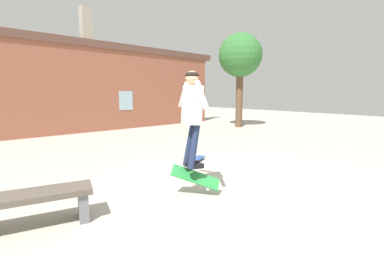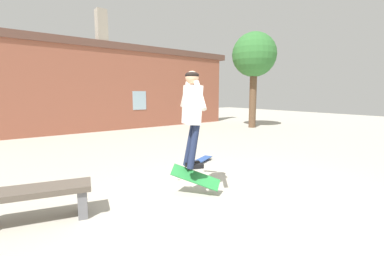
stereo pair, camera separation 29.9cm
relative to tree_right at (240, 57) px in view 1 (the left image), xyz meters
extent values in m
plane|color=#B2AD9E|center=(-7.35, -5.83, -3.51)|extent=(40.00, 40.00, 0.00)
cube|color=#93513D|center=(-7.35, 3.34, -1.67)|extent=(15.95, 0.40, 3.69)
cube|color=brown|center=(-7.35, 3.34, 0.33)|extent=(16.75, 0.52, 0.31)
cube|color=gray|center=(-6.28, 3.34, 1.15)|extent=(0.44, 0.44, 1.34)
cube|color=#99B7C6|center=(-4.65, 3.13, -2.15)|extent=(0.70, 0.02, 0.90)
cylinder|color=brown|center=(0.00, 0.00, -2.12)|extent=(0.35, 0.35, 2.78)
sphere|color=#337033|center=(0.00, 0.00, 0.07)|extent=(2.15, 2.15, 2.15)
cube|color=brown|center=(-9.91, -4.60, -3.08)|extent=(1.47, 0.77, 0.08)
cube|color=slate|center=(-9.34, -4.75, -3.32)|extent=(0.21, 0.38, 0.40)
cube|color=silver|center=(-7.70, -5.15, -1.99)|extent=(0.35, 0.40, 0.63)
sphere|color=tan|center=(-7.70, -5.15, -1.56)|extent=(0.27, 0.27, 0.21)
ellipsoid|color=black|center=(-7.70, -5.15, -1.52)|extent=(0.28, 0.28, 0.12)
cylinder|color=#1E2847|center=(-7.68, -5.07, -2.63)|extent=(0.25, 0.22, 0.79)
cube|color=black|center=(-7.65, -5.08, -2.98)|extent=(0.28, 0.18, 0.07)
cylinder|color=#1E2847|center=(-7.73, -5.23, -2.63)|extent=(0.28, 0.14, 0.79)
cube|color=black|center=(-7.70, -5.24, -2.98)|extent=(0.28, 0.18, 0.07)
cylinder|color=silver|center=(-7.59, -4.80, -1.83)|extent=(0.20, 0.39, 0.45)
cylinder|color=silver|center=(-7.82, -5.50, -1.83)|extent=(0.20, 0.39, 0.45)
cube|color=#237F38|center=(-7.64, -5.17, -3.20)|extent=(0.73, 0.62, 0.42)
cylinder|color=silver|center=(-7.37, -5.25, -3.24)|extent=(0.06, 0.08, 0.07)
cylinder|color=silver|center=(-7.53, -5.35, -3.39)|extent=(0.06, 0.08, 0.07)
cylinder|color=silver|center=(-7.73, -4.93, -3.07)|extent=(0.06, 0.08, 0.07)
cylinder|color=silver|center=(-7.89, -5.02, -3.23)|extent=(0.06, 0.08, 0.07)
cube|color=#2D519E|center=(-6.23, -3.62, -3.44)|extent=(0.81, 0.52, 0.02)
cylinder|color=black|center=(-6.41, -3.82, -3.49)|extent=(0.06, 0.04, 0.05)
cylinder|color=black|center=(-6.50, -3.62, -3.49)|extent=(0.06, 0.04, 0.05)
cylinder|color=black|center=(-5.96, -3.62, -3.49)|extent=(0.06, 0.04, 0.05)
cylinder|color=black|center=(-6.05, -3.41, -3.49)|extent=(0.06, 0.04, 0.05)
camera|label=1|loc=(-10.42, -8.25, -1.81)|focal=24.00mm
camera|label=2|loc=(-10.19, -8.44, -1.81)|focal=24.00mm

